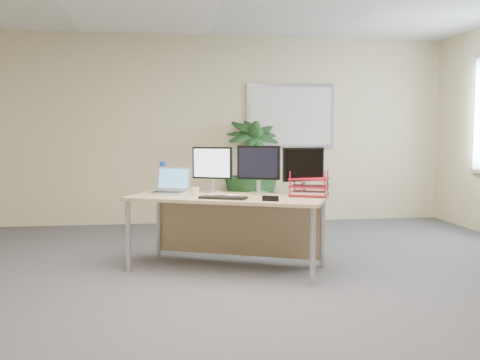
{
  "coord_description": "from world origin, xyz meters",
  "views": [
    {
      "loc": [
        -0.58,
        -3.75,
        1.29
      ],
      "look_at": [
        -0.03,
        0.35,
        0.94
      ],
      "focal_mm": 40.0,
      "sensor_mm": 36.0,
      "label": 1
    }
  ],
  "objects": [
    {
      "name": "floor",
      "position": [
        0.0,
        0.0,
        0.0
      ],
      "size": [
        8.0,
        8.0,
        0.0
      ],
      "primitive_type": "plane",
      "color": "#4E4E54",
      "rests_on": "ground"
    },
    {
      "name": "back_wall",
      "position": [
        0.0,
        4.0,
        1.35
      ],
      "size": [
        7.0,
        0.04,
        2.7
      ],
      "primitive_type": "cube",
      "color": "beige",
      "rests_on": "floor"
    },
    {
      "name": "coffee_mug",
      "position": [
        -0.34,
        1.31,
        0.75
      ],
      "size": [
        0.11,
        0.07,
        0.08
      ],
      "color": "white",
      "rests_on": "desk"
    },
    {
      "name": "whiteboard",
      "position": [
        1.2,
        3.97,
        1.55
      ],
      "size": [
        1.3,
        0.04,
        0.95
      ],
      "color": "#B2B3B8",
      "rests_on": "back_wall"
    },
    {
      "name": "floor_plant",
      "position": [
        0.58,
        3.7,
        0.75
      ],
      "size": [
        0.94,
        0.94,
        1.5
      ],
      "primitive_type": "imported",
      "rotation": [
        0.0,
        0.0,
        0.12
      ],
      "color": "#143818",
      "rests_on": "floor"
    },
    {
      "name": "desk",
      "position": [
        0.0,
        1.34,
        0.56
      ],
      "size": [
        1.99,
        1.44,
        0.7
      ],
      "color": "tan",
      "rests_on": "floor"
    },
    {
      "name": "yellow_highlighter",
      "position": [
        0.11,
        1.11,
        0.71
      ],
      "size": [
        0.11,
        0.09,
        0.02
      ],
      "primitive_type": "cylinder",
      "rotation": [
        0.0,
        1.57,
        -0.65
      ],
      "color": "yellow",
      "rests_on": "desk"
    },
    {
      "name": "laptop",
      "position": [
        -0.57,
        1.58,
        0.77
      ],
      "size": [
        0.46,
        0.43,
        0.26
      ],
      "color": "silver",
      "rests_on": "desk"
    },
    {
      "name": "monitor_dark",
      "position": [
        0.68,
        1.17,
        0.97
      ],
      "size": [
        0.41,
        0.19,
        0.46
      ],
      "color": "#B6B6BB",
      "rests_on": "desk"
    },
    {
      "name": "stapler",
      "position": [
        0.3,
        0.83,
        0.73
      ],
      "size": [
        0.15,
        0.09,
        0.05
      ],
      "primitive_type": "cube",
      "rotation": [
        0.0,
        0.0,
        -0.41
      ],
      "color": "black",
      "rests_on": "desk"
    },
    {
      "name": "letter_tray",
      "position": [
        0.74,
        1.16,
        0.78
      ],
      "size": [
        0.43,
        0.39,
        0.17
      ],
      "color": "#A31427",
      "rests_on": "desk"
    },
    {
      "name": "orange_pen",
      "position": [
        -0.1,
        1.24,
        0.72
      ],
      "size": [
        0.14,
        0.03,
        0.01
      ],
      "primitive_type": "cylinder",
      "rotation": [
        0.0,
        1.57,
        -0.14
      ],
      "color": "#CC6416",
      "rests_on": "spiral_notebook"
    },
    {
      "name": "monitor_right",
      "position": [
        0.29,
        1.38,
        0.98
      ],
      "size": [
        0.41,
        0.21,
        0.47
      ],
      "color": "#B6B6BB",
      "rests_on": "desk"
    },
    {
      "name": "spiral_notebook",
      "position": [
        -0.07,
        1.27,
        0.71
      ],
      "size": [
        0.33,
        0.32,
        0.01
      ],
      "primitive_type": "cube",
      "rotation": [
        0.0,
        0.0,
        -0.69
      ],
      "color": "silver",
      "rests_on": "desk"
    },
    {
      "name": "monitor_left",
      "position": [
        -0.15,
        1.59,
        0.97
      ],
      "size": [
        0.39,
        0.2,
        0.46
      ],
      "color": "#B6B6BB",
      "rests_on": "desk"
    },
    {
      "name": "water_bottle",
      "position": [
        -0.64,
        1.86,
        0.85
      ],
      "size": [
        0.08,
        0.08,
        0.3
      ],
      "color": "silver",
      "rests_on": "desk"
    },
    {
      "name": "keyboard",
      "position": [
        -0.09,
        1.05,
        0.72
      ],
      "size": [
        0.45,
        0.3,
        0.02
      ],
      "primitive_type": "cube",
      "rotation": [
        0.0,
        0.0,
        -0.41
      ],
      "color": "black",
      "rests_on": "desk"
    }
  ]
}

